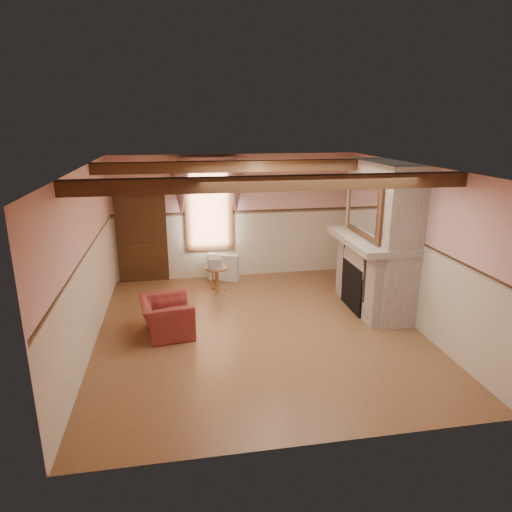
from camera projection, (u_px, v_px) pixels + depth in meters
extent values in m
cube|color=brown|center=(259.00, 330.00, 7.95)|extent=(5.50, 6.00, 0.01)
cube|color=silver|center=(259.00, 167.00, 7.15)|extent=(5.50, 6.00, 0.01)
cube|color=#D59993|center=(235.00, 217.00, 10.38)|extent=(5.50, 0.02, 2.80)
cube|color=#D59993|center=(311.00, 332.00, 4.72)|extent=(5.50, 0.02, 2.80)
cube|color=#D59993|center=(85.00, 261.00, 7.09)|extent=(0.02, 6.00, 2.80)
cube|color=#D59993|center=(413.00, 245.00, 8.01)|extent=(0.02, 6.00, 2.80)
cube|color=black|center=(356.00, 287.00, 8.72)|extent=(0.20, 0.95, 0.90)
imported|color=maroon|center=(167.00, 317.00, 7.72)|extent=(0.96, 1.06, 0.62)
cylinder|color=brown|center=(217.00, 280.00, 9.62)|extent=(0.58, 0.58, 0.55)
cube|color=#B7AD8C|center=(215.00, 262.00, 9.54)|extent=(0.27, 0.33, 0.20)
cube|color=silver|center=(223.00, 267.00, 10.36)|extent=(0.71, 0.45, 0.60)
imported|color=brown|center=(368.00, 233.00, 8.62)|extent=(0.37, 0.37, 0.09)
cube|color=black|center=(356.00, 223.00, 9.21)|extent=(0.14, 0.24, 0.20)
cylinder|color=#CB7F39|center=(361.00, 223.00, 8.96)|extent=(0.11, 0.11, 0.28)
cylinder|color=maroon|center=(384.00, 240.00, 7.96)|extent=(0.06, 0.06, 0.16)
cylinder|color=gold|center=(383.00, 240.00, 8.03)|extent=(0.06, 0.06, 0.12)
cube|color=gray|center=(380.00, 238.00, 8.52)|extent=(0.85, 2.00, 2.80)
cube|color=gray|center=(371.00, 240.00, 8.50)|extent=(1.05, 2.05, 0.12)
cube|color=silver|center=(364.00, 208.00, 8.30)|extent=(0.06, 1.44, 1.04)
cube|color=black|center=(142.00, 236.00, 10.08)|extent=(1.10, 0.10, 2.10)
cube|color=white|center=(209.00, 207.00, 10.18)|extent=(1.06, 0.08, 2.02)
cube|color=gray|center=(208.00, 180.00, 9.93)|extent=(1.30, 0.14, 1.40)
cube|color=black|center=(275.00, 183.00, 6.05)|extent=(5.50, 0.18, 0.20)
cube|color=black|center=(247.00, 166.00, 8.31)|extent=(5.50, 0.18, 0.20)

